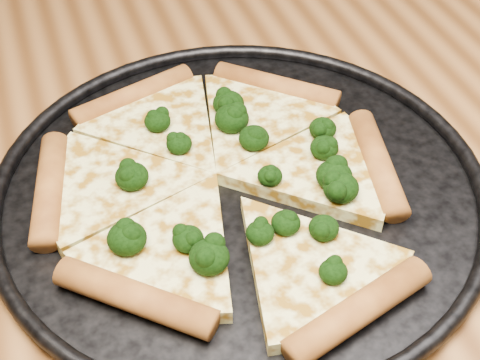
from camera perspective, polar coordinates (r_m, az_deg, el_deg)
name	(u,v)px	position (r m, az deg, el deg)	size (l,w,h in m)	color
dining_table	(228,251)	(0.68, -0.96, -5.66)	(1.20, 0.90, 0.75)	#915B2C
pizza_pan	(240,187)	(0.59, 0.00, -0.57)	(0.41, 0.41, 0.02)	black
pizza	(221,180)	(0.59, -1.55, 0.04)	(0.31, 0.35, 0.02)	#FFF99C
broccoli_florets	(245,177)	(0.57, 0.41, 0.28)	(0.21, 0.23, 0.02)	black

